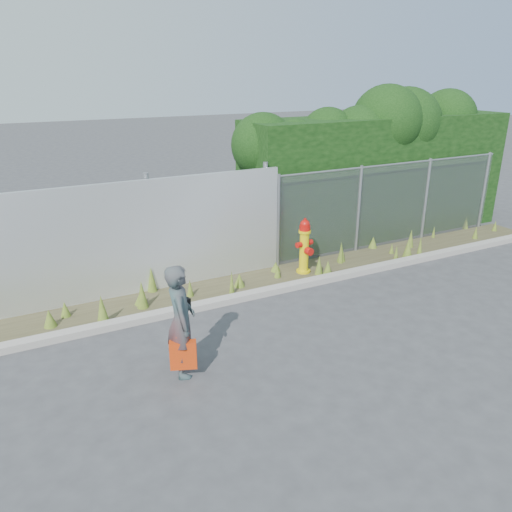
{
  "coord_description": "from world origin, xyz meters",
  "views": [
    {
      "loc": [
        -4.04,
        -5.9,
        4.08
      ],
      "look_at": [
        -0.3,
        1.4,
        1.0
      ],
      "focal_mm": 35.0,
      "sensor_mm": 36.0,
      "label": 1
    }
  ],
  "objects": [
    {
      "name": "ground",
      "position": [
        0.0,
        0.0,
        0.0
      ],
      "size": [
        80.0,
        80.0,
        0.0
      ],
      "primitive_type": "plane",
      "color": "#3A3A3C",
      "rests_on": "ground"
    },
    {
      "name": "corrugated_fence",
      "position": [
        -3.25,
        3.01,
        1.1
      ],
      "size": [
        8.5,
        0.21,
        2.3
      ],
      "color": "silver",
      "rests_on": "ground"
    },
    {
      "name": "black_shoulder_bag",
      "position": [
        -2.07,
        0.22,
        0.96
      ],
      "size": [
        0.22,
        0.09,
        0.16
      ],
      "rotation": [
        0.0,
        0.0,
        0.24
      ],
      "color": "black"
    },
    {
      "name": "hedge",
      "position": [
        4.51,
        4.02,
        2.03
      ],
      "size": [
        7.61,
        1.89,
        3.77
      ],
      "color": "black",
      "rests_on": "ground"
    },
    {
      "name": "chainlink_fence",
      "position": [
        4.25,
        3.0,
        1.03
      ],
      "size": [
        6.5,
        0.07,
        2.05
      ],
      "color": "gray",
      "rests_on": "ground"
    },
    {
      "name": "woman",
      "position": [
        -2.17,
        0.02,
        0.82
      ],
      "size": [
        0.53,
        0.68,
        1.65
      ],
      "primitive_type": "imported",
      "rotation": [
        0.0,
        0.0,
        1.32
      ],
      "color": "#106768",
      "rests_on": "ground"
    },
    {
      "name": "curb",
      "position": [
        0.0,
        1.8,
        0.06
      ],
      "size": [
        16.0,
        0.22,
        0.12
      ],
      "primitive_type": "cube",
      "color": "gray",
      "rests_on": "ground"
    },
    {
      "name": "weed_strip",
      "position": [
        -0.32,
        2.39,
        0.13
      ],
      "size": [
        16.0,
        1.32,
        0.54
      ],
      "color": "#413B25",
      "rests_on": "ground"
    },
    {
      "name": "red_tote_bag",
      "position": [
        -2.22,
        -0.14,
        0.39
      ],
      "size": [
        0.37,
        0.14,
        0.48
      ],
      "rotation": [
        0.0,
        0.0,
        -0.36
      ],
      "color": "#B6340A"
    },
    {
      "name": "fire_hydrant",
      "position": [
        1.35,
        2.39,
        0.59
      ],
      "size": [
        0.41,
        0.36,
        1.21
      ],
      "rotation": [
        0.0,
        0.0,
        0.17
      ],
      "color": "#DCC30B",
      "rests_on": "ground"
    }
  ]
}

